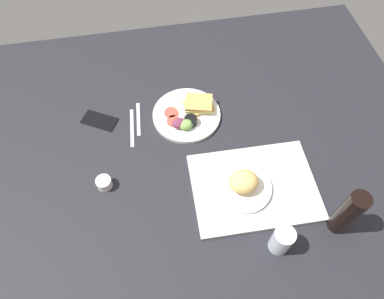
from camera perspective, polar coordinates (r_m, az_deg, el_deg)
name	(u,v)px	position (r cm, az deg, el deg)	size (l,w,h in cm)	color
ground_plane	(196,150)	(138.42, 0.59, -0.06)	(190.00, 150.00, 3.00)	black
serving_tray	(254,187)	(129.89, 10.12, -6.04)	(45.00, 33.00, 1.60)	#B2B2AD
bread_plate_near	(243,184)	(125.43, 8.40, -5.62)	(20.72, 20.72, 8.67)	white
plate_with_salad	(188,114)	(144.67, -0.62, 5.82)	(28.12, 28.12, 5.40)	white
drinking_glass	(282,240)	(118.73, 14.46, -14.18)	(6.81, 6.81, 11.72)	silver
soda_bottle	(348,213)	(123.19, 24.16, -9.46)	(6.40, 6.40, 22.15)	black
espresso_cup	(104,183)	(131.23, -14.20, -5.33)	(5.60, 5.60, 4.00)	silver
fork	(138,119)	(146.74, -8.78, 4.99)	(17.00, 1.40, 0.50)	#B7B7BC
knife	(132,128)	(144.47, -9.80, 3.56)	(19.00, 1.40, 0.50)	#B7B7BC
cell_phone	(99,120)	(149.37, -14.92, 4.64)	(14.40, 7.20, 0.80)	black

